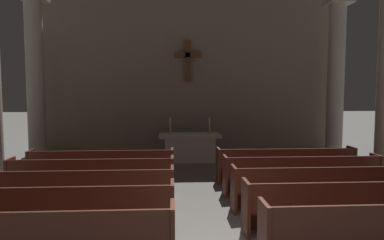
% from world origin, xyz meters
% --- Properties ---
extents(pew_left_row_2, '(3.81, 0.50, 0.95)m').
position_xyz_m(pew_left_row_2, '(-2.51, 1.11, 0.48)').
color(pew_left_row_2, '#4C2319').
rests_on(pew_left_row_2, ground).
extents(pew_left_row_3, '(3.81, 0.50, 0.95)m').
position_xyz_m(pew_left_row_3, '(-2.51, 2.26, 0.48)').
color(pew_left_row_3, '#4C2319').
rests_on(pew_left_row_3, ground).
extents(pew_left_row_4, '(3.81, 0.50, 0.95)m').
position_xyz_m(pew_left_row_4, '(-2.51, 3.41, 0.48)').
color(pew_left_row_4, '#4C2319').
rests_on(pew_left_row_4, ground).
extents(pew_left_row_5, '(3.81, 0.50, 0.95)m').
position_xyz_m(pew_left_row_5, '(-2.51, 4.56, 0.48)').
color(pew_left_row_5, '#4C2319').
rests_on(pew_left_row_5, ground).
extents(pew_right_row_2, '(3.81, 0.50, 0.95)m').
position_xyz_m(pew_right_row_2, '(2.51, 1.11, 0.48)').
color(pew_right_row_2, '#4C2319').
rests_on(pew_right_row_2, ground).
extents(pew_right_row_3, '(3.81, 0.50, 0.95)m').
position_xyz_m(pew_right_row_3, '(2.51, 2.26, 0.48)').
color(pew_right_row_3, '#4C2319').
rests_on(pew_right_row_3, ground).
extents(pew_right_row_4, '(3.81, 0.50, 0.95)m').
position_xyz_m(pew_right_row_4, '(2.51, 3.41, 0.48)').
color(pew_right_row_4, '#4C2319').
rests_on(pew_right_row_4, ground).
extents(pew_right_row_5, '(3.81, 0.50, 0.95)m').
position_xyz_m(pew_right_row_5, '(2.51, 4.56, 0.48)').
color(pew_right_row_5, '#4C2319').
rests_on(pew_right_row_5, ground).
extents(column_left_third, '(0.90, 0.90, 5.82)m').
position_xyz_m(column_left_third, '(-5.41, 7.72, 2.82)').
color(column_left_third, '#ADA89E').
rests_on(column_left_third, ground).
extents(column_right_third, '(0.90, 0.90, 5.82)m').
position_xyz_m(column_right_third, '(5.41, 7.72, 2.82)').
color(column_right_third, '#ADA89E').
rests_on(column_right_third, ground).
extents(altar, '(2.20, 0.90, 1.01)m').
position_xyz_m(altar, '(0.00, 7.47, 0.53)').
color(altar, '#BCB7AD').
rests_on(altar, ground).
extents(candlestick_left, '(0.16, 0.16, 0.58)m').
position_xyz_m(candlestick_left, '(-0.70, 7.47, 1.19)').
color(candlestick_left, '#B79338').
rests_on(candlestick_left, altar).
extents(candlestick_right, '(0.16, 0.16, 0.58)m').
position_xyz_m(candlestick_right, '(0.70, 7.47, 1.19)').
color(candlestick_right, '#B79338').
rests_on(candlestick_right, altar).
extents(apse_with_cross, '(11.77, 0.44, 6.74)m').
position_xyz_m(apse_with_cross, '(0.00, 9.26, 3.37)').
color(apse_with_cross, gray).
rests_on(apse_with_cross, ground).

